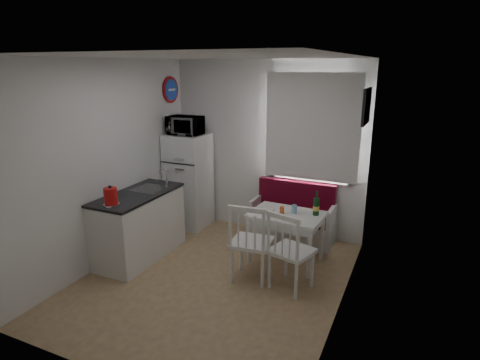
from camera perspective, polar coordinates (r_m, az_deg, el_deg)
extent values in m
cube|color=#93704E|center=(5.04, -3.76, -13.96)|extent=(3.00, 3.50, 0.02)
cube|color=white|center=(4.36, -4.41, 17.12)|extent=(3.00, 3.50, 0.02)
cube|color=white|center=(6.08, 3.83, 4.48)|extent=(3.00, 0.02, 2.60)
cube|color=white|center=(3.19, -19.29, -7.30)|extent=(3.00, 0.02, 2.60)
cube|color=white|center=(5.39, -18.24, 2.20)|extent=(0.02, 3.50, 2.60)
cube|color=white|center=(4.06, 14.93, -1.93)|extent=(0.02, 3.50, 2.60)
cube|color=white|center=(5.79, 10.32, 6.94)|extent=(1.22, 0.06, 1.47)
cube|color=white|center=(5.71, 10.16, 7.34)|extent=(1.35, 0.02, 1.50)
cube|color=white|center=(5.57, -14.13, -6.46)|extent=(0.60, 1.30, 0.86)
cube|color=black|center=(5.42, -14.45, -2.00)|extent=(0.62, 1.32, 0.03)
cube|color=#99999E|center=(5.60, -12.68, -1.66)|extent=(0.40, 0.40, 0.10)
cylinder|color=silver|center=(5.60, -10.38, 0.39)|extent=(0.02, 0.02, 0.26)
cylinder|color=#1C43AB|center=(6.38, -9.78, 12.54)|extent=(0.03, 0.40, 0.40)
cube|color=black|center=(4.99, 17.51, 9.97)|extent=(0.04, 0.52, 0.42)
cube|color=white|center=(6.01, 7.36, -7.07)|extent=(1.22, 0.47, 0.34)
cube|color=maroon|center=(5.93, 7.44, -5.07)|extent=(1.16, 0.43, 0.11)
cube|color=maroon|center=(6.00, 8.03, -2.17)|extent=(1.16, 0.09, 0.43)
cube|color=white|center=(5.19, 6.67, -4.93)|extent=(0.95, 0.69, 0.04)
cube|color=white|center=(5.21, 6.65, -5.68)|extent=(0.85, 0.59, 0.11)
cylinder|color=white|center=(5.32, 6.55, -8.38)|extent=(0.05, 0.05, 0.65)
cube|color=white|center=(4.85, 1.64, -8.85)|extent=(0.51, 0.49, 0.04)
cube|color=white|center=(4.57, 0.69, -6.79)|extent=(0.44, 0.09, 0.49)
cube|color=white|center=(4.70, 7.35, -10.00)|extent=(0.55, 0.54, 0.04)
cube|color=white|center=(4.43, 6.71, -8.02)|extent=(0.42, 0.16, 0.47)
cube|color=white|center=(6.42, -7.29, -0.10)|extent=(0.60, 0.60, 1.49)
imported|color=white|center=(6.19, -7.83, 7.69)|extent=(0.51, 0.34, 0.28)
cylinder|color=red|center=(4.96, -17.91, -2.23)|extent=(0.19, 0.19, 0.25)
cylinder|color=orange|center=(5.13, 5.99, -4.33)|extent=(0.06, 0.06, 0.10)
cylinder|color=#82BADD|center=(5.18, 7.71, -4.11)|extent=(0.07, 0.07, 0.11)
cylinder|color=white|center=(5.29, 3.65, -4.12)|extent=(0.25, 0.25, 0.02)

